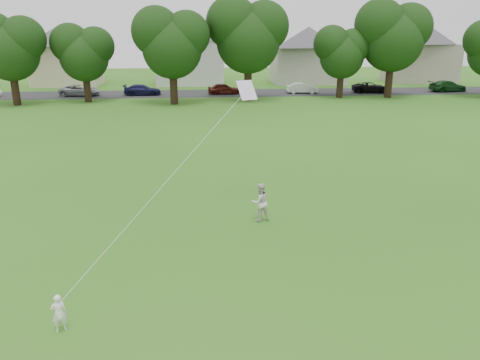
{
  "coord_description": "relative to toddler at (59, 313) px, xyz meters",
  "views": [
    {
      "loc": [
        0.91,
        -12.61,
        7.03
      ],
      "look_at": [
        2.23,
        2.0,
        2.3
      ],
      "focal_mm": 35.0,
      "sensor_mm": 36.0,
      "label": 1
    }
  ],
  "objects": [
    {
      "name": "older_boy",
      "position": [
        5.76,
        6.45,
        0.26
      ],
      "size": [
        0.87,
        0.77,
        1.52
      ],
      "primitive_type": "imported",
      "rotation": [
        0.0,
        0.0,
        3.44
      ],
      "color": "silver",
      "rests_on": "ground"
    },
    {
      "name": "toddler",
      "position": [
        0.0,
        0.0,
        0.0
      ],
      "size": [
        0.43,
        0.36,
        1.0
      ],
      "primitive_type": "imported",
      "rotation": [
        0.0,
        0.0,
        3.52
      ],
      "color": "white",
      "rests_on": "ground"
    },
    {
      "name": "ground",
      "position": [
        2.58,
        2.5,
        -0.5
      ],
      "size": [
        160.0,
        160.0,
        0.0
      ],
      "primitive_type": "plane",
      "color": "#286116",
      "rests_on": "ground"
    },
    {
      "name": "tree_row",
      "position": [
        3.62,
        38.52,
        5.74
      ],
      "size": [
        80.35,
        8.82,
        10.66
      ],
      "color": "black",
      "rests_on": "ground"
    },
    {
      "name": "parked_cars",
      "position": [
        8.51,
        43.5,
        0.11
      ],
      "size": [
        70.44,
        2.45,
        1.28
      ],
      "color": "black",
      "rests_on": "ground"
    },
    {
      "name": "street",
      "position": [
        2.58,
        44.5,
        -0.5
      ],
      "size": [
        90.0,
        7.0,
        0.01
      ],
      "primitive_type": "cube",
      "color": "#2D2D30",
      "rests_on": "ground"
    },
    {
      "name": "house_row",
      "position": [
        4.02,
        54.5,
        4.38
      ],
      "size": [
        76.37,
        13.59,
        10.35
      ],
      "color": "white",
      "rests_on": "ground"
    },
    {
      "name": "kite",
      "position": [
        2.72,
        4.31,
        2.22
      ],
      "size": [
        3.25,
        4.73,
        10.95
      ],
      "color": "white",
      "rests_on": "ground"
    }
  ]
}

